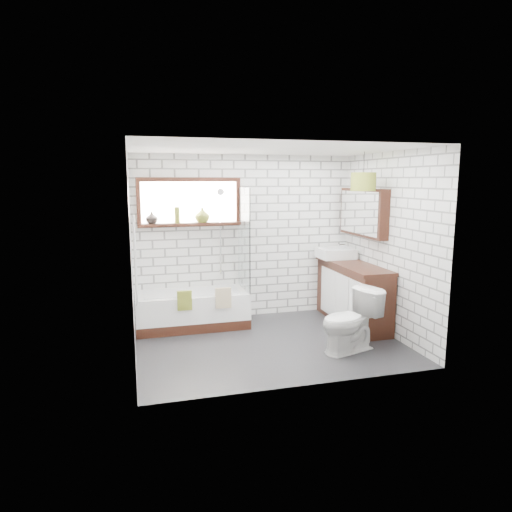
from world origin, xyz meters
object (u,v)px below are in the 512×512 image
object	(u,v)px
toilet	(350,321)
pendant	(363,182)
basin	(336,253)
vanity	(353,294)
bathtub	(192,310)

from	to	relation	value
toilet	pendant	world-z (taller)	pendant
basin	vanity	bearing A→B (deg)	-83.16
bathtub	toilet	distance (m)	2.32
bathtub	toilet	bearing A→B (deg)	-39.79
bathtub	basin	world-z (taller)	basin
basin	pendant	world-z (taller)	pendant
bathtub	toilet	xyz separation A→B (m)	(1.78, -1.48, 0.13)
toilet	basin	bearing A→B (deg)	145.61
vanity	pendant	distance (m)	1.68
vanity	pendant	bearing A→B (deg)	-102.12
pendant	basin	bearing A→B (deg)	89.34
toilet	bathtub	bearing A→B (deg)	-146.13
bathtub	vanity	size ratio (longest dim) A/B	1.00
vanity	basin	world-z (taller)	basin
bathtub	basin	size ratio (longest dim) A/B	3.02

